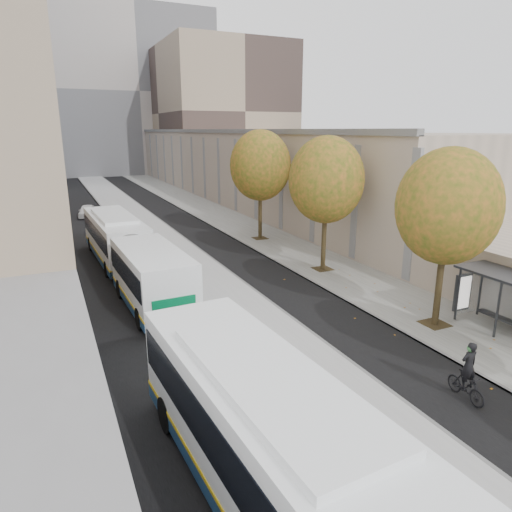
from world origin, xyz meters
TOP-DOWN VIEW (x-y plane):
  - bus_platform at (-3.88, 35.00)m, footprint 4.25×150.00m
  - sidewalk at (4.12, 35.00)m, footprint 4.75×150.00m
  - building_tan at (15.50, 64.00)m, footprint 18.00×92.00m
  - building_far_block at (6.00, 96.00)m, footprint 30.00×18.00m
  - tree_c at (3.60, 13.00)m, footprint 4.20×4.20m
  - tree_d at (3.60, 22.00)m, footprint 4.40×4.40m
  - tree_e at (3.60, 31.00)m, footprint 4.60×4.60m
  - bus_far at (-7.34, 25.49)m, footprint 3.25×17.52m
  - cyclist at (0.15, 8.35)m, footprint 0.60×1.57m
  - distant_car at (-7.83, 46.71)m, footprint 2.06×3.66m

SIDE VIEW (x-z plane):
  - sidewalk at x=4.12m, z-range 0.00..0.08m
  - bus_platform at x=-3.88m, z-range 0.00..0.15m
  - distant_car at x=-7.83m, z-range 0.00..1.17m
  - cyclist at x=0.15m, z-range -0.25..1.72m
  - bus_far at x=-7.34m, z-range 0.14..3.04m
  - building_tan at x=15.50m, z-range 0.00..8.00m
  - tree_c at x=3.60m, z-range 1.61..8.89m
  - tree_d at x=3.60m, z-range 1.67..9.27m
  - tree_e at x=3.60m, z-range 1.73..9.64m
  - building_far_block at x=6.00m, z-range 0.00..30.00m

